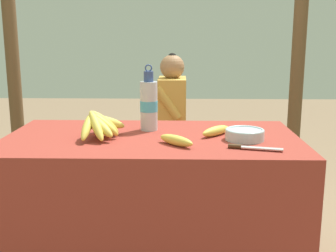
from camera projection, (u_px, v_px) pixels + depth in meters
market_counter at (152, 204)px, 2.10m from camera, size 1.41×0.77×0.70m
banana_bunch_ripe at (99, 123)px, 1.98m from camera, size 0.20×0.31×0.15m
serving_bowl at (245, 134)px, 1.95m from camera, size 0.18×0.18×0.05m
water_bottle at (149, 105)px, 2.14m from camera, size 0.09×0.09×0.34m
loose_banana_front at (176, 140)px, 1.85m from camera, size 0.17×0.17×0.05m
loose_banana_side at (216, 131)px, 2.04m from camera, size 0.17×0.18×0.05m
knife at (247, 147)px, 1.79m from camera, size 0.23×0.08×0.02m
wooden_bench at (153, 148)px, 3.22m from camera, size 1.43×0.32×0.40m
seated_vendor at (166, 115)px, 3.13m from camera, size 0.40×0.39×1.05m
banana_bunch_green at (106, 131)px, 3.20m from camera, size 0.18×0.31×0.14m
support_post_near at (11, 43)px, 3.35m from camera, size 0.11×0.11×2.23m
support_post_far at (299, 43)px, 3.29m from camera, size 0.11×0.11×2.23m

